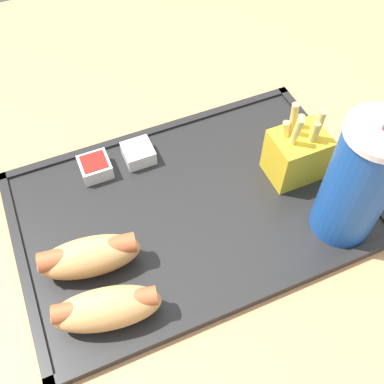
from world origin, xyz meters
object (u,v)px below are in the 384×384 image
sauce_cup_mayo (138,153)px  sauce_cup_ketchup (95,167)px  soda_cup (359,182)px  hot_dog_far (107,308)px  hot_dog_near (89,256)px  fries_carton (297,153)px

sauce_cup_mayo → sauce_cup_ketchup: size_ratio=1.00×
soda_cup → hot_dog_far: soda_cup is taller
hot_dog_near → soda_cup: bearing=168.2°
hot_dog_near → sauce_cup_mayo: (-0.11, -0.14, -0.02)m
fries_carton → sauce_cup_ketchup: 0.27m
hot_dog_far → sauce_cup_mayo: bearing=-117.3°
hot_dog_far → sauce_cup_ketchup: hot_dog_far is taller
sauce_cup_mayo → hot_dog_near: bearing=52.5°
soda_cup → hot_dog_near: bearing=-11.8°
hot_dog_far → sauce_cup_ketchup: 0.21m
soda_cup → hot_dog_far: (0.30, 0.00, -0.06)m
hot_dog_far → fries_carton: (-0.29, -0.10, 0.01)m
soda_cup → fries_carton: (0.01, -0.10, -0.05)m
hot_dog_far → sauce_cup_mayo: size_ratio=3.12×
fries_carton → sauce_cup_ketchup: fries_carton is taller
hot_dog_near → sauce_cup_ketchup: (-0.04, -0.14, -0.02)m
hot_dog_near → sauce_cup_mayo: hot_dog_near is taller
soda_cup → hot_dog_near: size_ratio=1.65×
sauce_cup_mayo → hot_dog_far: bearing=62.7°
fries_carton → hot_dog_far: bearing=19.0°
hot_dog_near → fries_carton: size_ratio=1.05×
sauce_cup_ketchup → hot_dog_far: bearing=77.9°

